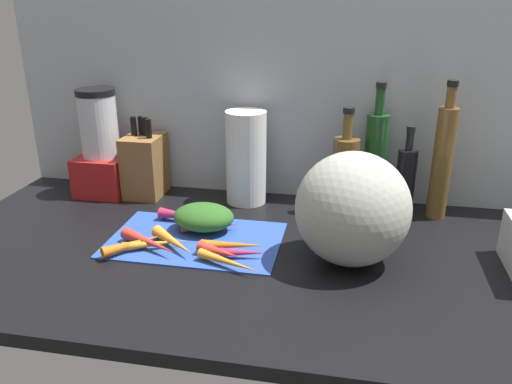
{
  "coord_description": "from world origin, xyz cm",
  "views": [
    {
      "loc": [
        15.1,
        -106.24,
        56.74
      ],
      "look_at": [
        -5.77,
        1.87,
        13.96
      ],
      "focal_mm": 35.9,
      "sensor_mm": 36.0,
      "label": 1
    }
  ],
  "objects_px": {
    "carrot_9": "(210,226)",
    "bottle_0": "(345,173)",
    "cutting_board": "(196,239)",
    "carrot_8": "(155,244)",
    "carrot_1": "(173,242)",
    "carrot_0": "(233,245)",
    "bottle_1": "(375,159)",
    "carrot_2": "(244,253)",
    "carrot_7": "(219,252)",
    "carrot_3": "(133,244)",
    "carrot_4": "(149,242)",
    "paper_towel_roll": "(246,158)",
    "carrot_5": "(228,262)",
    "carrot_6": "(181,216)",
    "blender_appliance": "(101,150)",
    "bottle_3": "(442,161)",
    "winter_squash": "(352,209)",
    "bottle_2": "(405,180)",
    "knife_block": "(145,165)"
  },
  "relations": [
    {
      "from": "bottle_2",
      "to": "knife_block",
      "type": "bearing_deg",
      "value": 179.95
    },
    {
      "from": "cutting_board",
      "to": "carrot_0",
      "type": "xyz_separation_m",
      "value": [
        0.11,
        -0.05,
        0.02
      ]
    },
    {
      "from": "carrot_6",
      "to": "bottle_0",
      "type": "relative_size",
      "value": 0.43
    },
    {
      "from": "carrot_2",
      "to": "bottle_2",
      "type": "height_order",
      "value": "bottle_2"
    },
    {
      "from": "carrot_4",
      "to": "carrot_7",
      "type": "distance_m",
      "value": 0.17
    },
    {
      "from": "cutting_board",
      "to": "winter_squash",
      "type": "height_order",
      "value": "winter_squash"
    },
    {
      "from": "carrot_0",
      "to": "carrot_1",
      "type": "height_order",
      "value": "carrot_1"
    },
    {
      "from": "carrot_1",
      "to": "carrot_9",
      "type": "distance_m",
      "value": 0.12
    },
    {
      "from": "carrot_5",
      "to": "bottle_2",
      "type": "height_order",
      "value": "bottle_2"
    },
    {
      "from": "carrot_1",
      "to": "carrot_8",
      "type": "relative_size",
      "value": 1.02
    },
    {
      "from": "carrot_4",
      "to": "carrot_5",
      "type": "bearing_deg",
      "value": -13.82
    },
    {
      "from": "carrot_8",
      "to": "carrot_9",
      "type": "bearing_deg",
      "value": 48.64
    },
    {
      "from": "carrot_2",
      "to": "knife_block",
      "type": "distance_m",
      "value": 0.52
    },
    {
      "from": "blender_appliance",
      "to": "bottle_3",
      "type": "distance_m",
      "value": 0.96
    },
    {
      "from": "winter_squash",
      "to": "bottle_3",
      "type": "height_order",
      "value": "bottle_3"
    },
    {
      "from": "carrot_0",
      "to": "carrot_4",
      "type": "bearing_deg",
      "value": -172.1
    },
    {
      "from": "cutting_board",
      "to": "bottle_1",
      "type": "height_order",
      "value": "bottle_1"
    },
    {
      "from": "carrot_8",
      "to": "carrot_9",
      "type": "relative_size",
      "value": 1.01
    },
    {
      "from": "carrot_2",
      "to": "carrot_7",
      "type": "xyz_separation_m",
      "value": [
        -0.05,
        -0.01,
        0.0
      ]
    },
    {
      "from": "carrot_6",
      "to": "bottle_1",
      "type": "height_order",
      "value": "bottle_1"
    },
    {
      "from": "carrot_0",
      "to": "blender_appliance",
      "type": "height_order",
      "value": "blender_appliance"
    },
    {
      "from": "carrot_7",
      "to": "paper_towel_roll",
      "type": "distance_m",
      "value": 0.38
    },
    {
      "from": "carrot_0",
      "to": "carrot_9",
      "type": "relative_size",
      "value": 0.99
    },
    {
      "from": "paper_towel_roll",
      "to": "bottle_2",
      "type": "bearing_deg",
      "value": -0.48
    },
    {
      "from": "carrot_5",
      "to": "carrot_7",
      "type": "distance_m",
      "value": 0.05
    },
    {
      "from": "carrot_0",
      "to": "bottle_1",
      "type": "xyz_separation_m",
      "value": [
        0.32,
        0.34,
        0.12
      ]
    },
    {
      "from": "carrot_0",
      "to": "bottle_3",
      "type": "xyz_separation_m",
      "value": [
        0.49,
        0.31,
        0.14
      ]
    },
    {
      "from": "carrot_1",
      "to": "cutting_board",
      "type": "bearing_deg",
      "value": 59.18
    },
    {
      "from": "bottle_0",
      "to": "bottle_3",
      "type": "distance_m",
      "value": 0.25
    },
    {
      "from": "carrot_4",
      "to": "carrot_8",
      "type": "relative_size",
      "value": 1.12
    },
    {
      "from": "bottle_2",
      "to": "carrot_1",
      "type": "bearing_deg",
      "value": -148.75
    },
    {
      "from": "winter_squash",
      "to": "bottle_3",
      "type": "xyz_separation_m",
      "value": [
        0.22,
        0.3,
        0.03
      ]
    },
    {
      "from": "carrot_1",
      "to": "bottle_0",
      "type": "bearing_deg",
      "value": 39.36
    },
    {
      "from": "carrot_7",
      "to": "carrot_9",
      "type": "relative_size",
      "value": 0.73
    },
    {
      "from": "carrot_5",
      "to": "paper_towel_roll",
      "type": "distance_m",
      "value": 0.42
    },
    {
      "from": "knife_block",
      "to": "winter_squash",
      "type": "bearing_deg",
      "value": -26.7
    },
    {
      "from": "carrot_0",
      "to": "carrot_3",
      "type": "xyz_separation_m",
      "value": [
        -0.23,
        -0.04,
        0.0
      ]
    },
    {
      "from": "carrot_9",
      "to": "bottle_0",
      "type": "height_order",
      "value": "bottle_0"
    },
    {
      "from": "carrot_5",
      "to": "winter_squash",
      "type": "xyz_separation_m",
      "value": [
        0.26,
        0.09,
        0.11
      ]
    },
    {
      "from": "cutting_board",
      "to": "carrot_7",
      "type": "relative_size",
      "value": 3.84
    },
    {
      "from": "cutting_board",
      "to": "carrot_8",
      "type": "xyz_separation_m",
      "value": [
        -0.08,
        -0.07,
        0.01
      ]
    },
    {
      "from": "carrot_2",
      "to": "paper_towel_roll",
      "type": "bearing_deg",
      "value": 100.9
    },
    {
      "from": "paper_towel_roll",
      "to": "bottle_1",
      "type": "xyz_separation_m",
      "value": [
        0.36,
        0.02,
        0.01
      ]
    },
    {
      "from": "cutting_board",
      "to": "carrot_6",
      "type": "xyz_separation_m",
      "value": [
        -0.07,
        0.09,
        0.02
      ]
    },
    {
      "from": "carrot_6",
      "to": "winter_squash",
      "type": "bearing_deg",
      "value": -15.76
    },
    {
      "from": "blender_appliance",
      "to": "carrot_7",
      "type": "bearing_deg",
      "value": -37.78
    },
    {
      "from": "carrot_3",
      "to": "paper_towel_roll",
      "type": "xyz_separation_m",
      "value": [
        0.19,
        0.36,
        0.11
      ]
    },
    {
      "from": "cutting_board",
      "to": "carrot_4",
      "type": "xyz_separation_m",
      "value": [
        -0.09,
        -0.07,
        0.02
      ]
    },
    {
      "from": "carrot_7",
      "to": "bottle_1",
      "type": "distance_m",
      "value": 0.53
    },
    {
      "from": "carrot_8",
      "to": "carrot_4",
      "type": "bearing_deg",
      "value": -159.7
    }
  ]
}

